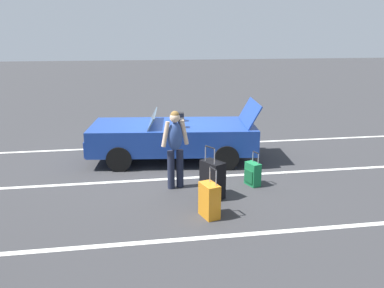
{
  "coord_description": "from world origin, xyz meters",
  "views": [
    {
      "loc": [
        1.04,
        9.58,
        3.14
      ],
      "look_at": [
        -0.29,
        1.24,
        0.75
      ],
      "focal_mm": 36.44,
      "sensor_mm": 36.0,
      "label": 1
    }
  ],
  "objects_px": {
    "suitcase_large_black": "(213,179)",
    "convertible_car": "(165,137)",
    "traveler_person": "(175,145)",
    "suitcase_small_carryon": "(253,174)",
    "suitcase_medium_bright": "(209,200)"
  },
  "relations": [
    {
      "from": "suitcase_large_black",
      "to": "convertible_car",
      "type": "bearing_deg",
      "value": 75.44
    },
    {
      "from": "suitcase_large_black",
      "to": "traveler_person",
      "type": "height_order",
      "value": "traveler_person"
    },
    {
      "from": "convertible_car",
      "to": "suitcase_medium_bright",
      "type": "xyz_separation_m",
      "value": [
        -0.46,
        3.39,
        -0.28
      ]
    },
    {
      "from": "suitcase_large_black",
      "to": "suitcase_small_carryon",
      "type": "height_order",
      "value": "suitcase_large_black"
    },
    {
      "from": "convertible_car",
      "to": "suitcase_medium_bright",
      "type": "relative_size",
      "value": 4.8
    },
    {
      "from": "suitcase_medium_bright",
      "to": "traveler_person",
      "type": "relative_size",
      "value": 0.55
    },
    {
      "from": "convertible_car",
      "to": "traveler_person",
      "type": "xyz_separation_m",
      "value": [
        -0.03,
        1.94,
        0.34
      ]
    },
    {
      "from": "convertible_car",
      "to": "traveler_person",
      "type": "distance_m",
      "value": 1.97
    },
    {
      "from": "suitcase_large_black",
      "to": "suitcase_medium_bright",
      "type": "xyz_separation_m",
      "value": [
        0.24,
        0.86,
        -0.06
      ]
    },
    {
      "from": "suitcase_medium_bright",
      "to": "traveler_person",
      "type": "xyz_separation_m",
      "value": [
        0.43,
        -1.45,
        0.62
      ]
    },
    {
      "from": "suitcase_medium_bright",
      "to": "traveler_person",
      "type": "distance_m",
      "value": 1.64
    },
    {
      "from": "convertible_car",
      "to": "suitcase_small_carryon",
      "type": "height_order",
      "value": "convertible_car"
    },
    {
      "from": "suitcase_large_black",
      "to": "traveler_person",
      "type": "distance_m",
      "value": 1.06
    },
    {
      "from": "convertible_car",
      "to": "suitcase_small_carryon",
      "type": "distance_m",
      "value": 2.68
    },
    {
      "from": "suitcase_small_carryon",
      "to": "traveler_person",
      "type": "bearing_deg",
      "value": -23.84
    }
  ]
}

